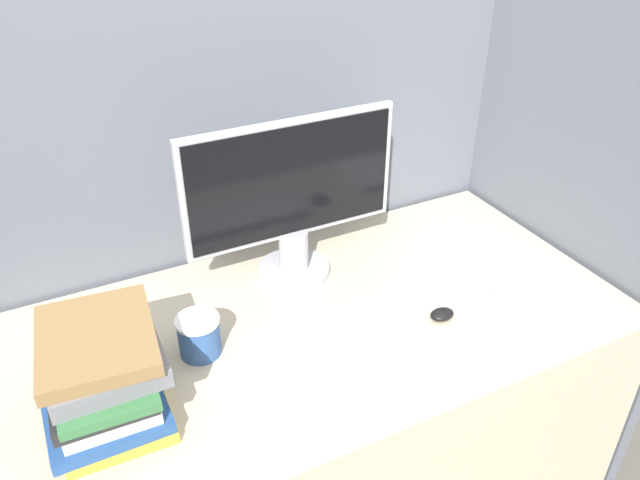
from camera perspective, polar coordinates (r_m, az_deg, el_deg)
The scene contains 9 objects.
cubicle_panel_rear at distance 1.85m, azimuth -5.58°, elevation 0.89°, with size 1.89×0.04×1.50m.
cubicle_panel_right at distance 1.97m, azimuth 20.62°, elevation 0.90°, with size 0.04×0.83×1.50m.
desk at distance 1.80m, azimuth 0.33°, elevation -16.10°, with size 1.49×0.77×0.72m.
monitor at distance 1.59m, azimuth -2.58°, elevation 3.50°, with size 0.57×0.19×0.44m.
keyboard at distance 1.45m, azimuth 2.76°, elevation -10.03°, with size 0.40×0.14×0.02m.
mouse at distance 1.57m, azimuth 11.10°, elevation -6.69°, with size 0.06×0.05×0.02m.
coffee_cup at distance 1.45m, azimuth -11.00°, elevation -8.59°, with size 0.10×0.10×0.10m.
book_stack at distance 1.33m, azimuth -19.28°, elevation -11.63°, with size 0.25×0.31×0.20m.
paper_pile at distance 1.67m, azimuth 20.61°, elevation -5.84°, with size 0.21×0.25×0.02m.
Camera 1 is at (-0.55, -0.68, 1.70)m, focal length 35.00 mm.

